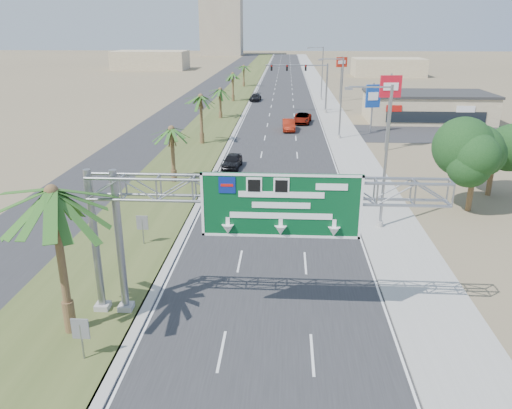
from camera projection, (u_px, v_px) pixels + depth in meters
The scene contains 30 objects.
road at pixel (284, 87), 118.77m from camera, with size 12.00×300.00×0.02m, color #28282B.
sidewalk_right at pixel (319, 87), 118.28m from camera, with size 4.00×300.00×0.10m, color #9E9B93.
median_grass at pixel (242, 87), 119.31m from camera, with size 7.00×300.00×0.12m, color #425023.
opposing_road at pixel (213, 87), 119.72m from camera, with size 8.00×300.00×0.02m, color #28282B.
sign_gantry at pixel (247, 201), 22.71m from camera, with size 16.75×1.24×7.50m.
palm_near at pixel (51, 193), 21.06m from camera, with size 5.70×5.70×8.35m.
palm_row_b at pixel (171, 130), 44.33m from camera, with size 3.99×3.99×5.95m.
palm_row_c at pixel (201, 97), 59.11m from camera, with size 3.99×3.99×6.75m.
palm_row_d at pixel (220, 90), 76.45m from camera, with size 3.99×3.99×5.45m.
palm_row_e at pixel (233, 74), 94.09m from camera, with size 3.99×3.99×6.15m.
palm_row_f at pixel (244, 66), 117.72m from camera, with size 3.99×3.99×5.75m.
streetlight_near at pixel (382, 164), 34.05m from camera, with size 3.27×0.44×10.00m.
streetlight_mid at pixel (339, 102), 62.26m from camera, with size 3.27×0.44×10.00m.
streetlight_far at pixel (321, 75), 96.10m from camera, with size 3.27×0.44×10.00m.
signal_mast at pixel (314, 83), 81.10m from camera, with size 10.28×0.71×8.00m.
store_building at pixel (427, 108), 75.51m from camera, with size 18.00×10.00×4.00m, color tan.
oak_near at pixel (476, 154), 37.44m from camera, with size 4.50×4.50×6.80m.
oak_far at pixel (495, 151), 41.27m from camera, with size 3.50×3.50×5.60m.
median_signback_a at pixel (81, 332), 20.95m from camera, with size 0.75×0.08×2.08m.
median_signback_b at pixel (142, 225), 32.27m from camera, with size 0.75×0.08×2.08m.
tower_distant at pixel (222, 18), 246.30m from camera, with size 20.00×16.00×35.00m, color tan.
building_distant_left at pixel (151, 60), 167.28m from camera, with size 24.00×14.00×6.00m, color tan.
building_distant_right at pixel (388, 67), 144.46m from camera, with size 20.00×12.00×5.00m, color tan.
car_left_lane at pixel (232, 161), 50.39m from camera, with size 1.71×4.24×1.45m, color black.
car_mid_lane at pixel (289, 125), 68.60m from camera, with size 1.66×4.77×1.57m, color maroon.
car_right_lane at pixel (302, 118), 73.88m from camera, with size 2.47×5.35×1.49m, color gray.
car_far at pixel (255, 98), 96.14m from camera, with size 1.87×4.59×1.33m, color black.
pole_sign_red_near at pixel (390, 91), 55.51m from camera, with size 2.42×0.58×8.70m.
pole_sign_blue at pixel (373, 98), 65.94m from camera, with size 2.01×0.81×6.61m.
pole_sign_red_far at pixel (342, 66), 93.96m from camera, with size 2.13×1.17×8.38m.
Camera 1 is at (0.63, -11.46, 13.54)m, focal length 35.00 mm.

